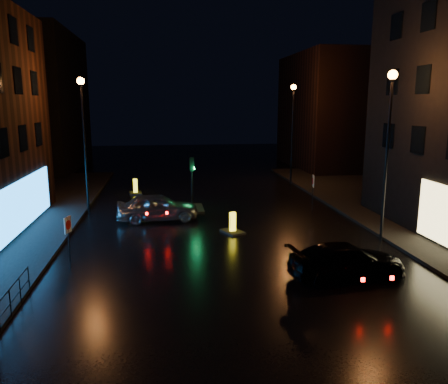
{
  "coord_description": "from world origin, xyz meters",
  "views": [
    {
      "loc": [
        -2.94,
        -13.89,
        6.82
      ],
      "look_at": [
        -0.24,
        5.74,
        2.8
      ],
      "focal_mm": 35.0,
      "sensor_mm": 36.0,
      "label": 1
    }
  ],
  "objects_px": {
    "dark_sedan": "(347,261)",
    "road_sign_left": "(68,229)",
    "traffic_signal": "(192,202)",
    "bollard_near": "(233,228)",
    "road_sign_right": "(313,184)",
    "bollard_far": "(136,191)",
    "silver_hatchback": "(158,207)"
  },
  "relations": [
    {
      "from": "silver_hatchback",
      "to": "bollard_near",
      "type": "bearing_deg",
      "value": -131.48
    },
    {
      "from": "dark_sedan",
      "to": "road_sign_right",
      "type": "xyz_separation_m",
      "value": [
        2.36,
        10.92,
        1.06
      ]
    },
    {
      "from": "dark_sedan",
      "to": "bollard_far",
      "type": "height_order",
      "value": "dark_sedan"
    },
    {
      "from": "bollard_near",
      "to": "bollard_far",
      "type": "bearing_deg",
      "value": 93.03
    },
    {
      "from": "traffic_signal",
      "to": "road_sign_left",
      "type": "xyz_separation_m",
      "value": [
        -5.88,
        -9.32,
        1.1
      ]
    },
    {
      "from": "traffic_signal",
      "to": "road_sign_right",
      "type": "relative_size",
      "value": 1.48
    },
    {
      "from": "dark_sedan",
      "to": "road_sign_left",
      "type": "height_order",
      "value": "road_sign_left"
    },
    {
      "from": "silver_hatchback",
      "to": "road_sign_left",
      "type": "xyz_separation_m",
      "value": [
        -3.66,
        -6.85,
        0.79
      ]
    },
    {
      "from": "road_sign_right",
      "to": "road_sign_left",
      "type": "bearing_deg",
      "value": 42.23
    },
    {
      "from": "road_sign_left",
      "to": "bollard_far",
      "type": "bearing_deg",
      "value": 100.35
    },
    {
      "from": "dark_sedan",
      "to": "bollard_far",
      "type": "bearing_deg",
      "value": 21.98
    },
    {
      "from": "dark_sedan",
      "to": "road_sign_left",
      "type": "bearing_deg",
      "value": 69.76
    },
    {
      "from": "traffic_signal",
      "to": "bollard_near",
      "type": "height_order",
      "value": "traffic_signal"
    },
    {
      "from": "traffic_signal",
      "to": "dark_sedan",
      "type": "height_order",
      "value": "traffic_signal"
    },
    {
      "from": "bollard_far",
      "to": "dark_sedan",
      "type": "bearing_deg",
      "value": -70.96
    },
    {
      "from": "traffic_signal",
      "to": "road_sign_left",
      "type": "bearing_deg",
      "value": -122.26
    },
    {
      "from": "bollard_near",
      "to": "traffic_signal",
      "type": "bearing_deg",
      "value": 83.51
    },
    {
      "from": "dark_sedan",
      "to": "bollard_near",
      "type": "height_order",
      "value": "dark_sedan"
    },
    {
      "from": "silver_hatchback",
      "to": "traffic_signal",
      "type": "bearing_deg",
      "value": -45.5
    },
    {
      "from": "silver_hatchback",
      "to": "dark_sedan",
      "type": "distance_m",
      "value": 12.37
    },
    {
      "from": "bollard_far",
      "to": "road_sign_right",
      "type": "xyz_separation_m",
      "value": [
        11.71,
        -7.01,
        1.49
      ]
    },
    {
      "from": "silver_hatchback",
      "to": "bollard_far",
      "type": "relative_size",
      "value": 3.3
    },
    {
      "from": "traffic_signal",
      "to": "road_sign_left",
      "type": "height_order",
      "value": "traffic_signal"
    },
    {
      "from": "bollard_far",
      "to": "road_sign_left",
      "type": "height_order",
      "value": "road_sign_left"
    },
    {
      "from": "dark_sedan",
      "to": "road_sign_right",
      "type": "relative_size",
      "value": 2.03
    },
    {
      "from": "dark_sedan",
      "to": "bollard_near",
      "type": "relative_size",
      "value": 3.06
    },
    {
      "from": "road_sign_left",
      "to": "traffic_signal",
      "type": "bearing_deg",
      "value": 75.18
    },
    {
      "from": "traffic_signal",
      "to": "road_sign_right",
      "type": "xyz_separation_m",
      "value": [
        7.7,
        -1.34,
        1.24
      ]
    },
    {
      "from": "bollard_near",
      "to": "dark_sedan",
      "type": "bearing_deg",
      "value": -86.22
    },
    {
      "from": "bollard_far",
      "to": "bollard_near",
      "type": "bearing_deg",
      "value": -71.24
    },
    {
      "from": "traffic_signal",
      "to": "silver_hatchback",
      "type": "distance_m",
      "value": 3.33
    },
    {
      "from": "road_sign_right",
      "to": "traffic_signal",
      "type": "bearing_deg",
      "value": 1.9
    }
  ]
}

